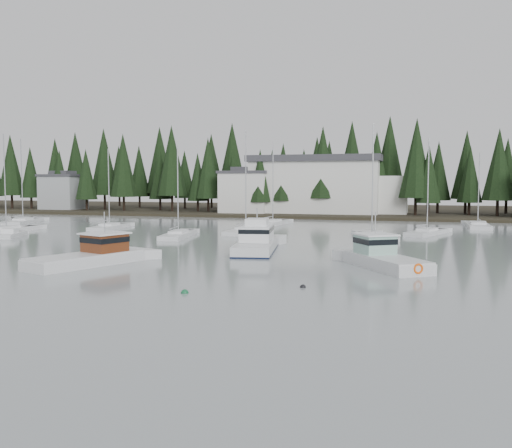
# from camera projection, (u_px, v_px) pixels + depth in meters

# --- Properties ---
(ground) EXTENTS (260.00, 260.00, 0.00)m
(ground) POSITION_uv_depth(u_px,v_px,m) (126.00, 310.00, 29.26)
(ground) COLOR gray
(ground) RESTS_ON ground
(far_shore_land) EXTENTS (240.00, 54.00, 1.00)m
(far_shore_land) POSITION_uv_depth(u_px,v_px,m) (351.00, 212.00, 122.15)
(far_shore_land) COLOR black
(far_shore_land) RESTS_ON ground
(conifer_treeline) EXTENTS (200.00, 22.00, 20.00)m
(conifer_treeline) POSITION_uv_depth(u_px,v_px,m) (344.00, 215.00, 111.62)
(conifer_treeline) COLOR black
(conifer_treeline) RESTS_ON ground
(house_west) EXTENTS (9.54, 7.42, 8.75)m
(house_west) POSITION_uv_depth(u_px,v_px,m) (246.00, 191.00, 109.56)
(house_west) COLOR silver
(house_west) RESTS_ON ground
(house_far_west) EXTENTS (8.48, 7.42, 8.25)m
(house_far_west) POSITION_uv_depth(u_px,v_px,m) (63.00, 191.00, 123.16)
(house_far_west) COLOR #999EA0
(house_far_west) RESTS_ON ground
(harbor_inn) EXTENTS (29.50, 11.50, 10.90)m
(harbor_inn) POSITION_uv_depth(u_px,v_px,m) (326.00, 185.00, 108.50)
(harbor_inn) COLOR silver
(harbor_inn) RESTS_ON ground
(lobster_boat_brown) EXTENTS (6.75, 10.03, 4.70)m
(lobster_boat_brown) POSITION_uv_depth(u_px,v_px,m) (90.00, 258.00, 44.96)
(lobster_boat_brown) COLOR silver
(lobster_boat_brown) RESTS_ON ground
(cabin_cruiser_center) EXTENTS (5.20, 11.31, 4.68)m
(cabin_cruiser_center) POSITION_uv_depth(u_px,v_px,m) (257.00, 244.00, 53.67)
(cabin_cruiser_center) COLOR silver
(cabin_cruiser_center) RESTS_ON ground
(lobster_boat_teal) EXTENTS (7.25, 8.82, 4.78)m
(lobster_boat_teal) POSITION_uv_depth(u_px,v_px,m) (383.00, 260.00, 43.50)
(lobster_boat_teal) COLOR silver
(lobster_boat_teal) RESTS_ON ground
(sailboat_0) EXTENTS (4.62, 9.99, 13.49)m
(sailboat_0) POSITION_uv_depth(u_px,v_px,m) (372.00, 239.00, 64.05)
(sailboat_0) COLOR silver
(sailboat_0) RESTS_ON ground
(sailboat_1) EXTENTS (2.96, 10.31, 11.16)m
(sailboat_1) POSITION_uv_depth(u_px,v_px,m) (478.00, 227.00, 81.12)
(sailboat_1) COLOR silver
(sailboat_1) RESTS_ON ground
(sailboat_2) EXTENTS (3.66, 9.17, 11.54)m
(sailboat_2) POSITION_uv_depth(u_px,v_px,m) (110.00, 228.00, 78.44)
(sailboat_2) COLOR silver
(sailboat_2) RESTS_ON ground
(sailboat_5) EXTENTS (2.89, 10.38, 13.15)m
(sailboat_5) POSITION_uv_depth(u_px,v_px,m) (7.00, 231.00, 73.47)
(sailboat_5) COLOR silver
(sailboat_5) RESTS_ON ground
(sailboat_6) EXTENTS (5.56, 9.22, 12.29)m
(sailboat_6) POSITION_uv_depth(u_px,v_px,m) (427.00, 234.00, 70.11)
(sailboat_6) COLOR silver
(sailboat_6) RESTS_ON ground
(sailboat_7) EXTENTS (3.99, 9.83, 11.21)m
(sailboat_7) POSITION_uv_depth(u_px,v_px,m) (178.00, 236.00, 67.12)
(sailboat_7) COLOR silver
(sailboat_7) RESTS_ON ground
(sailboat_8) EXTENTS (5.40, 9.83, 13.65)m
(sailboat_8) POSITION_uv_depth(u_px,v_px,m) (23.00, 222.00, 89.35)
(sailboat_8) COLOR silver
(sailboat_8) RESTS_ON ground
(sailboat_9) EXTENTS (2.97, 10.34, 13.42)m
(sailboat_9) POSITION_uv_depth(u_px,v_px,m) (246.00, 232.00, 72.57)
(sailboat_9) COLOR silver
(sailboat_9) RESTS_ON ground
(sailboat_10) EXTENTS (3.48, 9.44, 12.89)m
(sailboat_10) POSITION_uv_depth(u_px,v_px,m) (273.00, 224.00, 86.01)
(sailboat_10) COLOR silver
(sailboat_10) RESTS_ON ground
(runabout_0) EXTENTS (3.80, 5.81, 1.42)m
(runabout_0) POSITION_uv_depth(u_px,v_px,m) (10.00, 236.00, 66.93)
(runabout_0) COLOR silver
(runabout_0) RESTS_ON ground
(runabout_1) EXTENTS (3.30, 6.77, 1.42)m
(runabout_1) POSITION_uv_depth(u_px,v_px,m) (382.00, 244.00, 58.53)
(runabout_1) COLOR silver
(runabout_1) RESTS_ON ground
(mooring_buoy_green) EXTENTS (0.46, 0.46, 0.46)m
(mooring_buoy_green) POSITION_uv_depth(u_px,v_px,m) (185.00, 293.00, 33.53)
(mooring_buoy_green) COLOR #145933
(mooring_buoy_green) RESTS_ON ground
(mooring_buoy_dark) EXTENTS (0.39, 0.39, 0.39)m
(mooring_buoy_dark) POSITION_uv_depth(u_px,v_px,m) (303.00, 287.00, 35.33)
(mooring_buoy_dark) COLOR black
(mooring_buoy_dark) RESTS_ON ground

